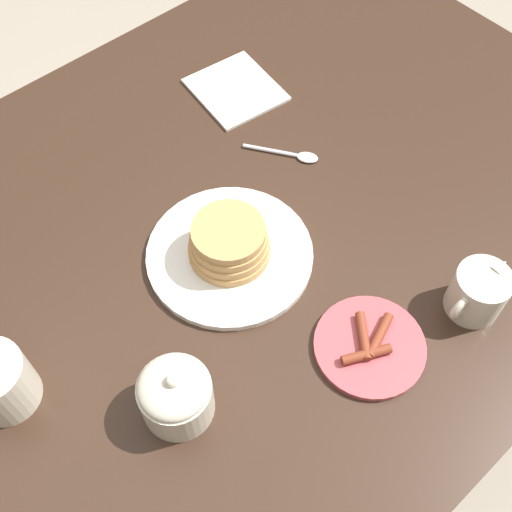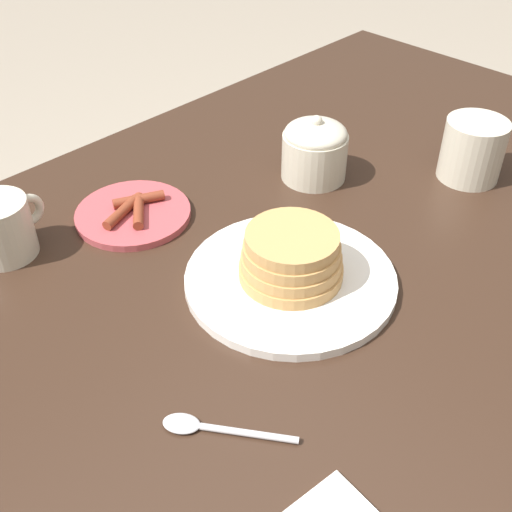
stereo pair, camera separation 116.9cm
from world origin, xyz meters
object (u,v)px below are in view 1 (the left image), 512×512
(side_plate_bacon, at_px, (370,346))
(creamer_pitcher, at_px, (479,291))
(napkin, at_px, (236,90))
(pancake_plate, at_px, (228,249))
(sugar_bowl, at_px, (176,395))
(spoon, at_px, (293,155))

(side_plate_bacon, distance_m, creamer_pitcher, 0.18)
(creamer_pitcher, distance_m, napkin, 0.58)
(side_plate_bacon, bearing_deg, napkin, -110.63)
(pancake_plate, xyz_separation_m, sugar_bowl, (0.20, 0.14, 0.02))
(napkin, bearing_deg, spoon, 80.75)
(side_plate_bacon, bearing_deg, spoon, -116.40)
(creamer_pitcher, distance_m, spoon, 0.39)
(pancake_plate, bearing_deg, spoon, -158.41)
(side_plate_bacon, bearing_deg, creamer_pitcher, 162.31)
(pancake_plate, height_order, napkin, pancake_plate)
(pancake_plate, relative_size, spoon, 2.18)
(sugar_bowl, bearing_deg, pancake_plate, -145.69)
(creamer_pitcher, bearing_deg, side_plate_bacon, -17.69)
(sugar_bowl, xyz_separation_m, napkin, (-0.45, -0.41, -0.04))
(napkin, distance_m, spoon, 0.19)
(creamer_pitcher, bearing_deg, spoon, -90.40)
(side_plate_bacon, xyz_separation_m, sugar_bowl, (0.26, -0.11, 0.04))
(side_plate_bacon, xyz_separation_m, spoon, (-0.17, -0.33, -0.00))
(pancake_plate, bearing_deg, side_plate_bacon, 101.66)
(side_plate_bacon, height_order, napkin, side_plate_bacon)
(spoon, bearing_deg, pancake_plate, 21.59)
(pancake_plate, xyz_separation_m, side_plate_bacon, (-0.05, 0.25, -0.02))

